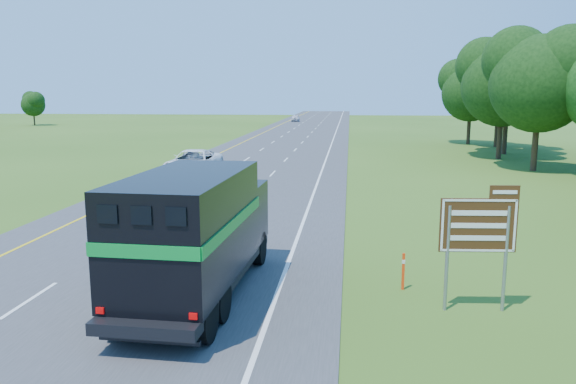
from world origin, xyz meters
name	(u,v)px	position (x,y,z in m)	size (l,w,h in m)	color
road	(271,156)	(0.00, 50.00, 0.02)	(15.00, 260.00, 0.04)	#38383A
lane_markings	(271,156)	(0.00, 50.00, 0.04)	(11.15, 260.00, 0.01)	yellow
horse_truck	(196,230)	(3.14, 11.79, 2.12)	(3.09, 8.90, 3.90)	black
white_suv	(194,163)	(-3.81, 36.12, 1.00)	(3.20, 6.93, 1.93)	white
far_car	(295,118)	(-3.83, 114.64, 0.73)	(1.64, 4.08, 1.39)	silver
exit_sign	(479,230)	(11.32, 11.71, 2.37)	(2.15, 0.24, 3.66)	gray
delineator	(403,270)	(9.41, 13.24, 0.64)	(0.10, 0.05, 1.20)	#FF390D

